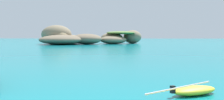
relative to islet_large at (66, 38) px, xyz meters
name	(u,v)px	position (x,y,z in m)	size (l,w,h in m)	color
islet_large	(66,38)	(0.00, 0.00, 0.00)	(23.16, 22.11, 6.02)	#756651
islet_small	(119,38)	(16.41, 5.53, 0.07)	(16.25, 15.41, 4.43)	#84755B
dinghy_tender	(194,90)	(22.79, -71.99, -1.69)	(2.80, 2.26, 0.58)	yellow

